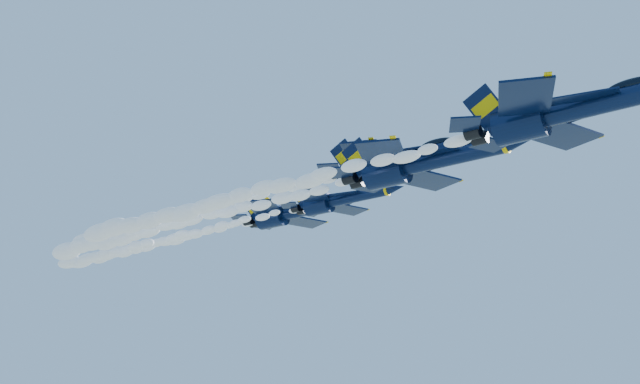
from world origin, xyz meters
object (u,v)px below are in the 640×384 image
Objects in this scene: jet_second at (422,162)px; jet_fifth at (294,212)px; jet_third at (397,160)px; jet_fourth at (340,200)px; jet_lead at (568,111)px.

jet_fifth is (-31.44, 23.44, 7.14)m from jet_second.
jet_fifth is at bearing 143.29° from jet_second.
jet_fourth is at bearing 145.21° from jet_third.
jet_third is at bearing 147.29° from jet_lead.
jet_fourth is at bearing -32.20° from jet_fifth.
jet_lead is 54.82m from jet_fifth.
jet_fifth reaches higher than jet_second.
jet_fifth is (-25.49, 16.87, 3.45)m from jet_third.
jet_fourth is 0.79× the size of jet_fifth.
jet_second is 1.03× the size of jet_third.
jet_third is 0.88× the size of jet_fifth.
jet_lead is 24.12m from jet_third.
jet_fourth is (-18.50, 15.29, 4.29)m from jet_second.
jet_second is 9.59m from jet_third.
jet_fourth is 15.56m from jet_fifth.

